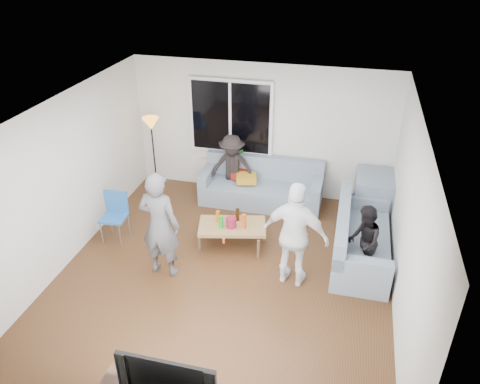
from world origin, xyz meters
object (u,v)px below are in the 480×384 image
(player_right, at_px, (295,236))
(sofa_back_section, at_px, (261,183))
(coffee_table, at_px, (232,235))
(player_left, at_px, (160,225))
(sofa_right_section, at_px, (363,235))
(floor_lamp, at_px, (154,156))
(spectator_back, at_px, (232,168))
(television, at_px, (170,374))
(side_chair, at_px, (114,218))
(spectator_right, at_px, (364,242))

(player_right, bearing_deg, sofa_back_section, -56.97)
(coffee_table, height_order, player_left, player_left)
(player_right, bearing_deg, sofa_right_section, -129.19)
(floor_lamp, distance_m, spectator_back, 1.57)
(player_left, xyz_separation_m, television, (1.08, -2.35, -0.12))
(coffee_table, relative_size, television, 1.06)
(sofa_back_section, xyz_separation_m, television, (0.04, -4.77, 0.31))
(player_left, bearing_deg, sofa_right_section, -155.44)
(side_chair, height_order, spectator_right, spectator_right)
(sofa_back_section, distance_m, player_left, 2.67)
(player_right, height_order, spectator_right, player_right)
(spectator_right, bearing_deg, player_right, -70.15)
(sofa_right_section, relative_size, side_chair, 2.33)
(player_right, relative_size, spectator_back, 1.24)
(coffee_table, xyz_separation_m, side_chair, (-1.97, -0.33, 0.23))
(television, bearing_deg, player_left, 114.64)
(sofa_back_section, height_order, side_chair, side_chair)
(floor_lamp, xyz_separation_m, player_right, (3.09, -2.13, 0.05))
(sofa_right_section, height_order, spectator_back, spectator_back)
(television, bearing_deg, player_right, 70.97)
(spectator_right, xyz_separation_m, spectator_back, (-2.50, 1.76, 0.08))
(sofa_back_section, relative_size, spectator_back, 1.72)
(coffee_table, relative_size, spectator_back, 0.82)
(sofa_back_section, height_order, coffee_table, sofa_back_section)
(player_left, relative_size, spectator_back, 1.28)
(sofa_back_section, bearing_deg, spectator_right, -41.99)
(sofa_right_section, relative_size, spectator_right, 1.70)
(player_right, xyz_separation_m, spectator_back, (-1.52, 2.20, -0.16))
(television, bearing_deg, floor_lamp, 114.87)
(coffee_table, height_order, floor_lamp, floor_lamp)
(television, bearing_deg, side_chair, 126.56)
(side_chair, distance_m, floor_lamp, 1.81)
(sofa_back_section, bearing_deg, floor_lamp, -179.04)
(sofa_right_section, bearing_deg, coffee_table, 94.71)
(sofa_back_section, relative_size, player_left, 1.34)
(sofa_right_section, relative_size, floor_lamp, 1.28)
(coffee_table, distance_m, spectator_back, 1.64)
(floor_lamp, bearing_deg, coffee_table, -36.31)
(player_right, bearing_deg, coffee_table, -21.75)
(floor_lamp, xyz_separation_m, spectator_right, (4.07, -1.69, -0.19))
(sofa_right_section, distance_m, floor_lamp, 4.28)
(player_left, xyz_separation_m, spectator_right, (2.95, 0.69, -0.27))
(floor_lamp, relative_size, spectator_right, 1.32)
(floor_lamp, relative_size, spectator_back, 1.16)
(spectator_right, bearing_deg, floor_lamp, -117.04)
(sofa_right_section, xyz_separation_m, floor_lamp, (-4.07, 1.28, 0.36))
(coffee_table, distance_m, television, 3.34)
(player_right, bearing_deg, side_chair, 3.02)
(spectator_right, bearing_deg, side_chair, -93.29)
(player_left, bearing_deg, coffee_table, -128.41)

